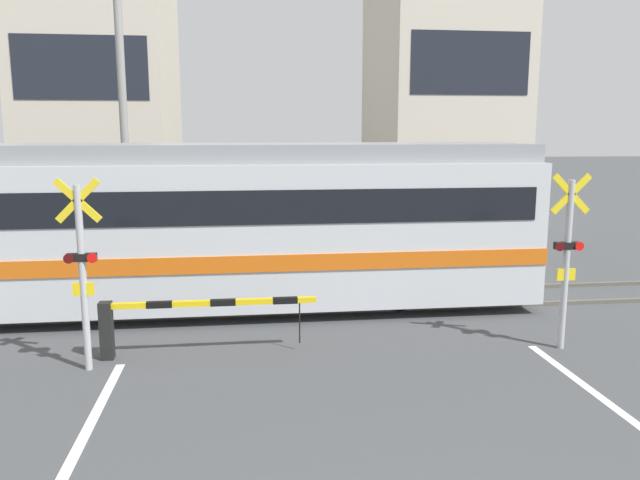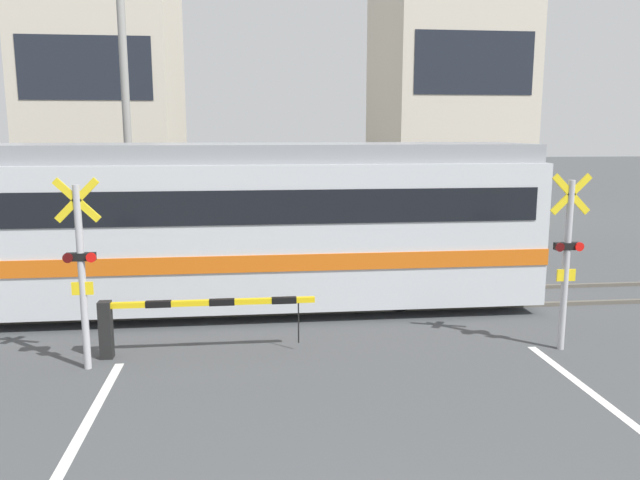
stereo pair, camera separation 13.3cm
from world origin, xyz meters
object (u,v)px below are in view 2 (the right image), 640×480
Objects in this scene: crossing_barrier_far at (410,248)px; crossing_signal_left at (81,266)px; commuter_train at (173,222)px; crossing_barrier_near at (163,316)px; crossing_signal_right at (567,254)px.

crossing_barrier_far is 1.18× the size of crossing_signal_left.
crossing_barrier_near is at bearing -87.68° from commuter_train.
commuter_train is 4.95× the size of crossing_signal_right.
crossing_barrier_far is 6.01m from crossing_signal_right.
commuter_train is 4.21× the size of crossing_barrier_near.
crossing_signal_left is at bearing -138.82° from crossing_barrier_far.
commuter_train is at bearing 154.35° from crossing_signal_right.
crossing_barrier_near and crossing_barrier_far have the same top height.
crossing_barrier_near is at bearing -135.80° from crossing_barrier_far.
crossing_barrier_far is at bearing 100.91° from crossing_signal_right.
crossing_signal_left reaches higher than crossing_barrier_far.
commuter_train is 3.03m from crossing_barrier_near.
crossing_signal_left is (-1.01, -3.25, -0.18)m from commuter_train.
crossing_signal_left is at bearing 180.00° from crossing_signal_right.
crossing_signal_right is (1.12, -5.82, 0.96)m from crossing_barrier_far.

